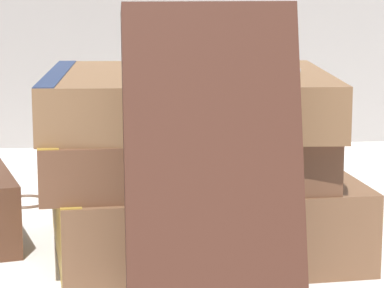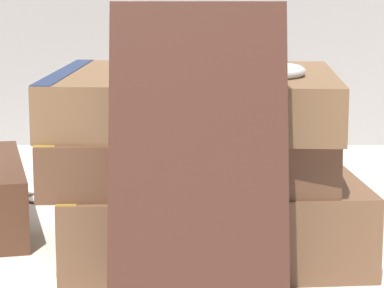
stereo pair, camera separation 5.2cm
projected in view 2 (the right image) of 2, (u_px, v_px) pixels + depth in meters
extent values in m
plane|color=silver|center=(155.00, 273.00, 0.55)|extent=(3.00, 3.00, 0.00)
cube|color=brown|center=(203.00, 210.00, 0.60)|extent=(0.20, 0.18, 0.05)
cube|color=olive|center=(69.00, 213.00, 0.59)|extent=(0.03, 0.16, 0.05)
cube|color=brown|center=(179.00, 149.00, 0.59)|extent=(0.18, 0.16, 0.03)
cube|color=olive|center=(52.00, 150.00, 0.58)|extent=(0.02, 0.15, 0.03)
cube|color=brown|center=(191.00, 99.00, 0.58)|extent=(0.18, 0.16, 0.03)
cube|color=navy|center=(62.00, 98.00, 0.58)|extent=(0.02, 0.15, 0.03)
cube|color=#422319|center=(194.00, 165.00, 0.47)|extent=(0.09, 0.07, 0.17)
cylinder|color=silver|center=(255.00, 71.00, 0.56)|extent=(0.05, 0.05, 0.01)
torus|color=silver|center=(255.00, 71.00, 0.56)|extent=(0.06, 0.06, 0.01)
sphere|color=silver|center=(251.00, 66.00, 0.58)|extent=(0.01, 0.01, 0.01)
torus|color=#4C3828|center=(44.00, 197.00, 0.73)|extent=(0.05, 0.05, 0.00)
torus|color=#4C3828|center=(107.00, 200.00, 0.72)|extent=(0.05, 0.05, 0.00)
cylinder|color=#4C3828|center=(75.00, 198.00, 0.72)|extent=(0.02, 0.01, 0.00)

